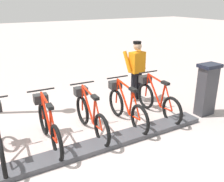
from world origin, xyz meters
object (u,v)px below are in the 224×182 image
Objects in this scene: bike_docked_1 at (126,106)px; bike_docked_2 at (90,114)px; bike_docked_0 at (156,98)px; worker_near_rack at (137,69)px; payment_kiosk at (207,89)px; bike_docked_3 at (48,124)px.

bike_docked_1 is 1.00× the size of bike_docked_2.
bike_docked_0 is 1.78m from bike_docked_2.
bike_docked_0 is 1.16m from worker_near_rack.
payment_kiosk is at bearing -118.08° from bike_docked_0.
bike_docked_1 and bike_docked_3 have the same top height.
bike_docked_3 is (0.57, 3.75, -0.24)m from payment_kiosk.
bike_docked_2 is at bearing 118.71° from worker_near_rack.
bike_docked_1 is 1.78m from bike_docked_3.
bike_docked_0 is 1.00× the size of bike_docked_1.
bike_docked_0 is at bearing 61.92° from payment_kiosk.
worker_near_rack is at bearing -69.51° from bike_docked_3.
bike_docked_2 is at bearing 90.00° from bike_docked_0.
worker_near_rack reaches higher than bike_docked_1.
bike_docked_0 is at bearing -90.00° from bike_docked_3.
bike_docked_3 is (0.00, 2.67, 0.00)m from bike_docked_0.
bike_docked_0 is 1.00× the size of bike_docked_3.
bike_docked_2 is 1.04× the size of worker_near_rack.
bike_docked_2 is at bearing 90.00° from bike_docked_1.
worker_near_rack is (1.62, 0.94, 0.24)m from payment_kiosk.
bike_docked_3 is 1.04× the size of worker_near_rack.
bike_docked_0 and bike_docked_1 have the same top height.
bike_docked_1 is 1.04× the size of worker_near_rack.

